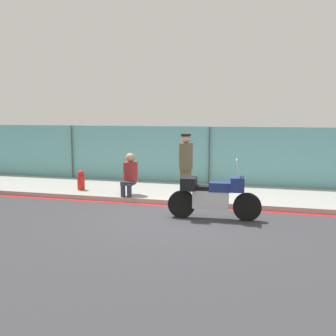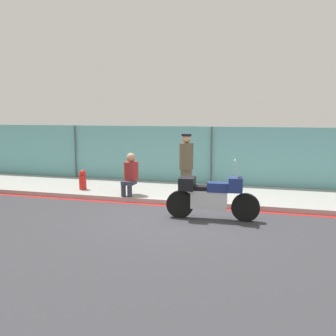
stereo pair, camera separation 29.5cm
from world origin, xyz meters
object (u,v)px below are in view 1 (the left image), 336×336
object	(u,v)px
motorcycle	(213,195)
person_seated_on_curb	(130,172)
fire_hydrant	(81,180)
officer_standing	(186,164)

from	to	relation	value
motorcycle	person_seated_on_curb	distance (m)	3.16
motorcycle	person_seated_on_curb	xyz separation A→B (m)	(-2.72, 1.59, 0.22)
person_seated_on_curb	fire_hydrant	distance (m)	1.85
motorcycle	fire_hydrant	bearing A→B (deg)	152.92
motorcycle	person_seated_on_curb	bearing A→B (deg)	145.85
officer_standing	fire_hydrant	size ratio (longest dim) A/B	2.90
motorcycle	officer_standing	bearing A→B (deg)	115.32
fire_hydrant	motorcycle	bearing A→B (deg)	-23.22
officer_standing	person_seated_on_curb	size ratio (longest dim) A/B	1.46
person_seated_on_curb	motorcycle	bearing A→B (deg)	-30.29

